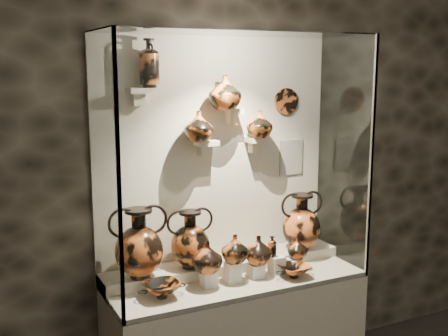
% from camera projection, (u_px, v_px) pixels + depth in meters
% --- Properties ---
extents(wall_back, '(5.00, 0.02, 3.20)m').
position_uv_depth(wall_back, '(215.00, 155.00, 3.82)').
color(wall_back, black).
rests_on(wall_back, ground).
extents(front_tier, '(1.68, 0.58, 0.03)m').
position_uv_depth(front_tier, '(236.00, 280.00, 3.68)').
color(front_tier, beige).
rests_on(front_tier, plinth).
extents(rear_tier, '(1.70, 0.25, 0.10)m').
position_uv_depth(rear_tier, '(224.00, 266.00, 3.83)').
color(rear_tier, beige).
rests_on(rear_tier, plinth).
extents(back_panel, '(1.70, 0.03, 1.60)m').
position_uv_depth(back_panel, '(215.00, 155.00, 3.82)').
color(back_panel, beige).
rests_on(back_panel, plinth).
extents(glass_front, '(1.70, 0.01, 1.60)m').
position_uv_depth(glass_front, '(260.00, 170.00, 3.28)').
color(glass_front, white).
rests_on(glass_front, plinth).
extents(glass_left, '(0.01, 0.60, 1.60)m').
position_uv_depth(glass_left, '(104.00, 173.00, 3.18)').
color(glass_left, white).
rests_on(glass_left, plinth).
extents(glass_right, '(0.01, 0.60, 1.60)m').
position_uv_depth(glass_right, '(344.00, 153.00, 3.91)').
color(glass_right, white).
rests_on(glass_right, plinth).
extents(glass_top, '(1.70, 0.60, 0.01)m').
position_uv_depth(glass_top, '(237.00, 33.00, 3.40)').
color(glass_top, white).
rests_on(glass_top, back_panel).
extents(frame_post_left, '(0.02, 0.02, 1.60)m').
position_uv_depth(frame_post_left, '(119.00, 183.00, 2.92)').
color(frame_post_left, gray).
rests_on(frame_post_left, plinth).
extents(frame_post_right, '(0.02, 0.02, 1.60)m').
position_uv_depth(frame_post_right, '(371.00, 159.00, 3.65)').
color(frame_post_right, gray).
rests_on(frame_post_right, plinth).
extents(pedestal_a, '(0.09, 0.09, 0.10)m').
position_uv_depth(pedestal_a, '(209.00, 278.00, 3.53)').
color(pedestal_a, silver).
rests_on(pedestal_a, front_tier).
extents(pedestal_b, '(0.09, 0.09, 0.13)m').
position_uv_depth(pedestal_b, '(233.00, 272.00, 3.60)').
color(pedestal_b, silver).
rests_on(pedestal_b, front_tier).
extents(pedestal_c, '(0.09, 0.09, 0.09)m').
position_uv_depth(pedestal_c, '(256.00, 271.00, 3.68)').
color(pedestal_c, silver).
rests_on(pedestal_c, front_tier).
extents(pedestal_d, '(0.09, 0.09, 0.12)m').
position_uv_depth(pedestal_d, '(277.00, 265.00, 3.75)').
color(pedestal_d, silver).
rests_on(pedestal_d, front_tier).
extents(pedestal_e, '(0.09, 0.09, 0.08)m').
position_uv_depth(pedestal_e, '(294.00, 264.00, 3.81)').
color(pedestal_e, silver).
rests_on(pedestal_e, front_tier).
extents(bracket_ul, '(0.14, 0.12, 0.04)m').
position_uv_depth(bracket_ul, '(139.00, 91.00, 3.43)').
color(bracket_ul, beige).
rests_on(bracket_ul, back_panel).
extents(bracket_ca, '(0.14, 0.12, 0.04)m').
position_uv_depth(bracket_ca, '(206.00, 143.00, 3.69)').
color(bracket_ca, beige).
rests_on(bracket_ca, back_panel).
extents(bracket_cb, '(0.10, 0.12, 0.04)m').
position_uv_depth(bracket_cb, '(233.00, 111.00, 3.74)').
color(bracket_cb, beige).
rests_on(bracket_cb, back_panel).
extents(bracket_cc, '(0.14, 0.12, 0.04)m').
position_uv_depth(bracket_cc, '(257.00, 139.00, 3.86)').
color(bracket_cc, beige).
rests_on(bracket_cc, back_panel).
extents(amphora_left, '(0.43, 0.43, 0.44)m').
position_uv_depth(amphora_left, '(139.00, 243.00, 3.46)').
color(amphora_left, '#D06128').
rests_on(amphora_left, rear_tier).
extents(amphora_mid, '(0.39, 0.39, 0.38)m').
position_uv_depth(amphora_mid, '(190.00, 239.00, 3.64)').
color(amphora_mid, '#B0531F').
rests_on(amphora_mid, rear_tier).
extents(amphora_right, '(0.37, 0.37, 0.41)m').
position_uv_depth(amphora_right, '(301.00, 222.00, 4.00)').
color(amphora_right, '#D06128').
rests_on(amphora_right, rear_tier).
extents(jug_a, '(0.25, 0.25, 0.20)m').
position_uv_depth(jug_a, '(207.00, 257.00, 3.49)').
color(jug_a, '#D06128').
rests_on(jug_a, pedestal_a).
extents(jug_b, '(0.19, 0.19, 0.18)m').
position_uv_depth(jug_b, '(235.00, 249.00, 3.57)').
color(jug_b, '#B0531F').
rests_on(jug_b, pedestal_b).
extents(jug_c, '(0.22, 0.22, 0.19)m').
position_uv_depth(jug_c, '(258.00, 250.00, 3.66)').
color(jug_c, '#D06128').
rests_on(jug_c, pedestal_c).
extents(jug_e, '(0.16, 0.16, 0.14)m').
position_uv_depth(jug_e, '(297.00, 248.00, 3.81)').
color(jug_e, '#D06128').
rests_on(jug_e, pedestal_e).
extents(lekythos_small, '(0.07, 0.07, 0.16)m').
position_uv_depth(lekythos_small, '(272.00, 245.00, 3.71)').
color(lekythos_small, '#B0531F').
rests_on(lekythos_small, pedestal_d).
extents(kylix_left, '(0.35, 0.32, 0.11)m').
position_uv_depth(kylix_left, '(162.00, 288.00, 3.36)').
color(kylix_left, '#B0531F').
rests_on(kylix_left, front_tier).
extents(kylix_right, '(0.28, 0.24, 0.10)m').
position_uv_depth(kylix_right, '(294.00, 270.00, 3.68)').
color(kylix_right, '#D06128').
rests_on(kylix_right, front_tier).
extents(lekythos_tall, '(0.16, 0.16, 0.34)m').
position_uv_depth(lekythos_tall, '(149.00, 60.00, 3.41)').
color(lekythos_tall, '#D06128').
rests_on(lekythos_tall, bracket_ul).
extents(ovoid_vase_a, '(0.24, 0.24, 0.20)m').
position_uv_depth(ovoid_vase_a, '(199.00, 126.00, 3.60)').
color(ovoid_vase_a, '#B0531F').
rests_on(ovoid_vase_a, bracket_ca).
extents(ovoid_vase_b, '(0.27, 0.27, 0.22)m').
position_uv_depth(ovoid_vase_b, '(225.00, 92.00, 3.63)').
color(ovoid_vase_b, '#B0531F').
rests_on(ovoid_vase_b, bracket_cb).
extents(ovoid_vase_c, '(0.23, 0.23, 0.19)m').
position_uv_depth(ovoid_vase_c, '(259.00, 124.00, 3.80)').
color(ovoid_vase_c, '#B0531F').
rests_on(ovoid_vase_c, bracket_cc).
extents(wall_plate, '(0.19, 0.02, 0.19)m').
position_uv_depth(wall_plate, '(286.00, 101.00, 3.97)').
color(wall_plate, '#B35223').
rests_on(wall_plate, back_panel).
extents(info_placard, '(0.19, 0.01, 0.25)m').
position_uv_depth(info_placard, '(291.00, 157.00, 4.07)').
color(info_placard, beige).
rests_on(info_placard, back_panel).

